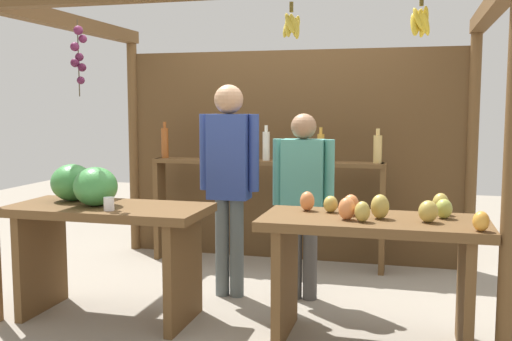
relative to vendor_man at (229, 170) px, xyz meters
The scene contains 7 objects.
ground_plane 1.05m from the vendor_man, 32.34° to the left, with size 12.00×12.00×0.00m, color gray.
market_stall 0.77m from the vendor_man, 70.22° to the left, with size 3.46×2.30×2.27m.
fruit_counter_left 1.05m from the vendor_man, 138.77° to the right, with size 1.40×0.65×1.08m.
fruit_counter_right 1.40m from the vendor_man, 29.98° to the right, with size 1.40×0.64×0.96m.
bottle_shelf_unit 1.00m from the vendor_man, 86.71° to the left, with size 2.22×0.22×1.35m.
vendor_man is the anchor object (origin of this frame).
vendor_woman 0.60m from the vendor_man, ahead, with size 0.48×0.20×1.45m.
Camera 1 is at (1.13, -4.51, 1.51)m, focal length 41.35 mm.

